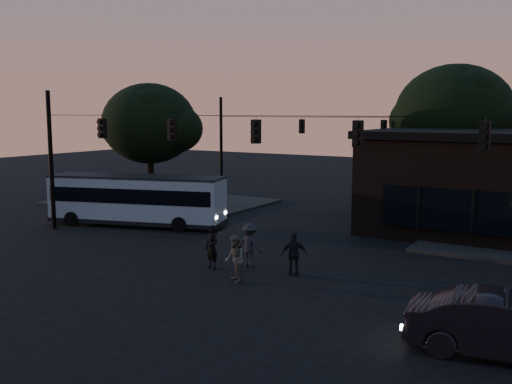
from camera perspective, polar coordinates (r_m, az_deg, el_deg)
The scene contains 12 objects.
ground at distance 21.53m, azimuth -5.65°, elevation -9.21°, with size 120.00×120.00×0.00m, color black.
sidewalk_far_left at distance 40.77m, azimuth -9.46°, elevation -0.97°, with size 14.00×10.00×0.15m, color black.
tree_behind at distance 39.28m, azimuth 19.22°, elevation 7.32°, with size 7.60×7.60×9.43m.
tree_left at distance 39.54m, azimuth -10.60°, elevation 6.73°, with size 6.40×6.40×8.30m.
signal_rig_near at distance 23.95m, azimuth -0.00°, elevation 3.43°, with size 26.24×0.30×7.50m.
signal_rig_far at distance 38.49m, azimuth 12.60°, elevation 4.61°, with size 26.24×0.30×7.50m.
bus at distance 32.75m, azimuth -11.85°, elevation -0.55°, with size 10.27×5.19×2.82m.
car at distance 16.54m, azimuth 23.72°, elevation -12.23°, with size 1.75×5.02×1.66m, color black.
pedestrian_a at distance 23.39m, azimuth -4.44°, elevation -5.51°, with size 0.66×0.43×1.80m, color black.
pedestrian_b at distance 21.51m, azimuth -2.14°, elevation -6.71°, with size 0.87×0.68×1.79m, color #484741.
pedestrian_c at distance 22.44m, azimuth 3.84°, elevation -6.21°, with size 1.00×0.42×1.71m, color black.
pedestrian_d at distance 23.65m, azimuth -0.63°, elevation -5.32°, with size 1.17×0.67×1.81m, color black.
Camera 1 is at (12.49, -16.35, 6.36)m, focal length 40.00 mm.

